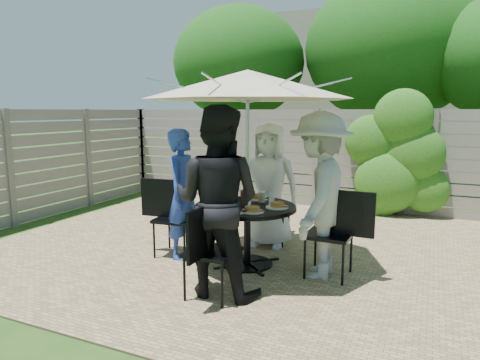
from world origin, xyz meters
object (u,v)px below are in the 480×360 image
at_px(chair_back, 272,222).
at_px(person_front, 217,202).
at_px(person_left, 184,194).
at_px(person_right, 319,196).
at_px(plate_front, 236,210).
at_px(glass_back, 247,195).
at_px(umbrella, 248,85).
at_px(person_back, 269,185).
at_px(glass_right, 272,199).
at_px(bicycle, 216,179).
at_px(coffee_cup, 262,197).
at_px(chair_right, 330,251).
at_px(plate_right, 277,206).
at_px(chair_left, 175,233).
at_px(patio_table, 247,224).
at_px(plate_back, 258,197).
at_px(glass_front, 248,205).
at_px(glass_left, 223,199).
at_px(plate_left, 219,201).
at_px(syrup_jug, 244,197).
at_px(plate_extra, 253,210).
at_px(chair_front, 212,271).

distance_m(chair_back, person_front, 1.91).
distance_m(person_left, person_right, 1.66).
distance_m(plate_front, glass_back, 0.63).
distance_m(umbrella, glass_back, 1.32).
height_order(person_back, glass_right, person_back).
xyz_separation_m(chair_back, bicycle, (-1.93, 2.05, 0.18)).
bearing_deg(coffee_cup, chair_right, -11.56).
height_order(plate_front, plate_right, same).
height_order(person_left, glass_back, person_left).
bearing_deg(chair_left, patio_table, -4.07).
xyz_separation_m(coffee_cup, bicycle, (-2.07, 2.79, -0.32)).
bearing_deg(plate_back, chair_left, -156.75).
xyz_separation_m(person_right, glass_front, (-0.71, -0.29, -0.10)).
relative_size(glass_left, bicycle, 0.08).
height_order(chair_right, glass_right, chair_right).
relative_size(patio_table, coffee_cup, 9.74).
bearing_deg(person_back, umbrella, -90.00).
height_order(chair_left, coffee_cup, chair_left).
bearing_deg(plate_right, plate_front, -132.24).
relative_size(chair_left, glass_left, 6.96).
height_order(plate_back, glass_right, glass_right).
height_order(plate_left, glass_front, glass_front).
distance_m(chair_right, glass_right, 0.88).
xyz_separation_m(person_right, plate_front, (-0.81, -0.40, -0.15)).
bearing_deg(syrup_jug, patio_table, -37.05).
relative_size(person_back, chair_left, 1.70).
height_order(syrup_jug, bicycle, bicycle).
relative_size(glass_back, coffee_cup, 1.17).
xyz_separation_m(plate_extra, glass_left, (-0.45, 0.17, 0.05)).
bearing_deg(chair_front, glass_left, 18.95).
relative_size(chair_back, chair_left, 0.99).
distance_m(chair_back, person_back, 0.56).
xyz_separation_m(chair_front, plate_front, (-0.03, 0.61, 0.47)).
relative_size(chair_back, plate_extra, 4.04).
height_order(plate_extra, glass_front, glass_front).
bearing_deg(chair_left, coffee_cup, 7.58).
height_order(umbrella, coffee_cup, umbrella).
height_order(chair_back, plate_back, chair_back).
bearing_deg(glass_front, glass_back, 114.76).
bearing_deg(chair_back, chair_front, -3.74).
height_order(glass_back, bicycle, bicycle).
xyz_separation_m(patio_table, chair_back, (-0.05, 0.97, -0.22)).
relative_size(person_left, plate_front, 6.17).
bearing_deg(chair_back, person_right, 36.95).
height_order(chair_front, glass_left, chair_front).
xyz_separation_m(chair_left, bicycle, (-1.02, 3.06, 0.18)).
distance_m(glass_right, bicycle, 3.68).
xyz_separation_m(umbrella, plate_extra, (0.19, -0.29, -1.34)).
bearing_deg(person_front, plate_right, -113.45).
bearing_deg(plate_front, coffee_cup, 82.98).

